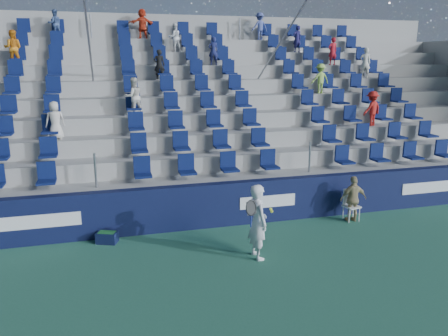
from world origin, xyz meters
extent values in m
plane|color=#2C674E|center=(0.00, 0.00, 0.00)|extent=(70.00, 70.00, 0.00)
cube|color=#0F153A|center=(0.00, 3.15, 0.60)|extent=(24.00, 0.30, 1.20)
cube|color=white|center=(-5.00, 2.99, 0.62)|extent=(3.20, 0.02, 0.34)
cube|color=white|center=(1.50, 2.99, 0.62)|extent=(1.60, 0.02, 0.34)
cube|color=white|center=(7.00, 2.99, 0.62)|extent=(2.40, 0.02, 0.34)
cube|color=gray|center=(0.00, 3.72, 0.60)|extent=(24.00, 0.85, 1.20)
cube|color=gray|center=(0.00, 4.57, 0.85)|extent=(24.00, 0.85, 1.70)
cube|color=gray|center=(0.00, 5.42, 1.10)|extent=(24.00, 0.85, 2.20)
cube|color=gray|center=(0.00, 6.28, 1.35)|extent=(24.00, 0.85, 2.70)
cube|color=gray|center=(0.00, 7.12, 1.60)|extent=(24.00, 0.85, 3.20)
cube|color=gray|center=(0.00, 7.97, 1.85)|extent=(24.00, 0.85, 3.70)
cube|color=gray|center=(0.00, 8.82, 2.10)|extent=(24.00, 0.85, 4.20)
cube|color=gray|center=(0.00, 9.68, 2.35)|extent=(24.00, 0.85, 4.70)
cube|color=gray|center=(0.00, 10.52, 2.60)|extent=(24.00, 0.85, 5.20)
cube|color=gray|center=(0.00, 11.20, 3.10)|extent=(24.00, 0.50, 6.20)
cube|color=#0B1747|center=(0.00, 3.72, 1.55)|extent=(16.05, 0.50, 0.70)
cube|color=#0B1747|center=(0.00, 4.57, 2.05)|extent=(16.05, 0.50, 0.70)
cube|color=#0B1747|center=(0.00, 5.42, 2.55)|extent=(16.05, 0.50, 0.70)
cube|color=#0B1747|center=(0.00, 6.28, 3.05)|extent=(16.05, 0.50, 0.70)
cube|color=#0B1747|center=(0.00, 7.12, 3.55)|extent=(16.05, 0.50, 0.70)
cube|color=#0B1747|center=(0.00, 7.97, 4.05)|extent=(16.05, 0.50, 0.70)
cube|color=#0B1747|center=(0.00, 8.82, 4.55)|extent=(16.05, 0.50, 0.70)
cube|color=#0B1747|center=(0.00, 9.68, 5.05)|extent=(16.05, 0.50, 0.70)
cube|color=#0B1747|center=(0.00, 10.52, 5.55)|extent=(16.05, 0.50, 0.70)
cylinder|color=gray|center=(-3.00, 7.12, 4.35)|extent=(0.06, 7.68, 4.55)
cylinder|color=gray|center=(3.00, 7.12, 4.35)|extent=(0.06, 7.68, 4.55)
imported|color=#3C5485|center=(-4.29, 10.47, 5.71)|extent=(0.58, 0.50, 1.02)
imported|color=#1C194C|center=(5.18, 9.62, 5.24)|extent=(0.43, 0.32, 1.07)
imported|color=red|center=(6.37, 8.77, 4.74)|extent=(0.41, 0.29, 1.07)
imported|color=#191E4D|center=(1.40, 8.77, 4.72)|extent=(0.40, 0.29, 1.03)
imported|color=beige|center=(-4.05, 5.38, 2.74)|extent=(0.60, 0.46, 1.08)
imported|color=#9CCD52|center=(5.00, 7.08, 3.74)|extent=(0.72, 0.44, 1.07)
imported|color=red|center=(-1.05, 10.47, 5.77)|extent=(1.10, 0.62, 1.13)
imported|color=#455397|center=(3.83, 10.47, 5.76)|extent=(0.78, 0.52, 1.12)
imported|color=beige|center=(7.36, 7.92, 4.28)|extent=(0.49, 0.40, 1.16)
imported|color=red|center=(6.13, 5.38, 2.79)|extent=(0.86, 0.66, 1.17)
imported|color=black|center=(-0.75, 7.92, 4.23)|extent=(0.42, 0.31, 1.05)
imported|color=beige|center=(-1.79, 6.23, 3.29)|extent=(0.67, 0.59, 1.18)
imported|color=orange|center=(-5.52, 8.77, 4.79)|extent=(0.58, 0.46, 1.17)
imported|color=white|center=(0.08, 9.62, 5.22)|extent=(0.59, 0.50, 1.05)
imported|color=silver|center=(0.50, 1.00, 0.87)|extent=(0.47, 0.67, 1.74)
cylinder|color=navy|center=(0.25, 0.75, 1.00)|extent=(0.03, 0.03, 0.28)
torus|color=black|center=(0.25, 0.75, 1.30)|extent=(0.30, 0.17, 0.28)
plane|color=#262626|center=(0.25, 0.75, 1.30)|extent=(0.30, 0.16, 0.29)
sphere|color=#DEEB36|center=(0.75, 0.80, 1.16)|extent=(0.07, 0.07, 0.07)
sphere|color=#DEEB36|center=(0.75, 0.86, 1.19)|extent=(0.07, 0.07, 0.07)
cube|color=white|center=(3.84, 2.55, 0.41)|extent=(0.47, 0.47, 0.04)
cube|color=white|center=(3.84, 2.74, 0.65)|extent=(0.39, 0.12, 0.49)
cylinder|color=white|center=(3.68, 2.39, 0.20)|extent=(0.03, 0.03, 0.39)
cylinder|color=white|center=(4.00, 2.39, 0.20)|extent=(0.03, 0.03, 0.39)
cylinder|color=white|center=(3.68, 2.71, 0.20)|extent=(0.03, 0.03, 0.39)
cylinder|color=white|center=(4.00, 2.71, 0.20)|extent=(0.03, 0.03, 0.39)
imported|color=tan|center=(3.84, 2.50, 0.65)|extent=(0.79, 0.39, 1.30)
cube|color=#0E1636|center=(-2.81, 2.75, 0.13)|extent=(0.58, 0.48, 0.27)
cube|color=#1E662D|center=(-2.81, 2.75, 0.20)|extent=(0.46, 0.37, 0.16)
camera|label=1|loc=(-2.64, -7.71, 4.41)|focal=35.00mm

